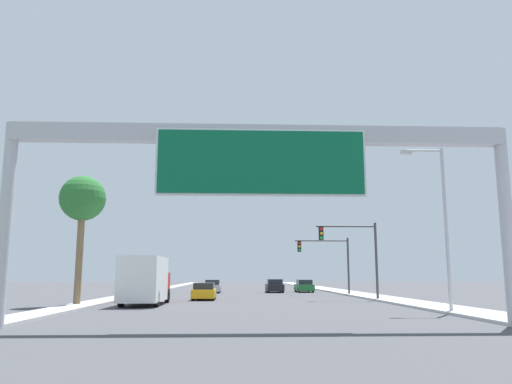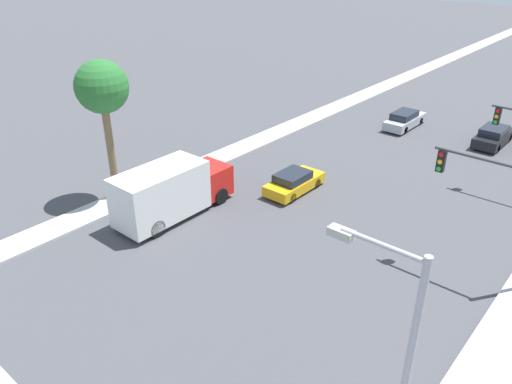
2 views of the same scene
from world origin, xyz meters
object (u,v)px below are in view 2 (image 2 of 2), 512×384
object	(u,v)px
car_far_right	(493,136)
car_near_left	(294,182)
truck_box_primary	(171,191)
traffic_light_near_intersection	(500,200)
palm_tree_background	(102,90)
car_near_center	(405,120)

from	to	relation	value
car_far_right	car_near_left	bearing A→B (deg)	-113.05
car_far_right	car_near_left	world-z (taller)	car_far_right
truck_box_primary	traffic_light_near_intersection	xyz separation A→B (m)	(15.68, 5.54, 2.57)
car_near_left	traffic_light_near_intersection	size ratio (longest dim) A/B	0.70
palm_tree_background	car_near_left	bearing A→B (deg)	45.60
car_near_left	palm_tree_background	xyz separation A→B (m)	(-7.71, -7.87, 6.22)
truck_box_primary	traffic_light_near_intersection	size ratio (longest dim) A/B	1.21
car_near_center	car_near_left	distance (m)	15.70
car_near_left	car_near_center	bearing A→B (deg)	90.00
car_far_right	palm_tree_background	bearing A→B (deg)	-121.16
car_far_right	traffic_light_near_intersection	world-z (taller)	traffic_light_near_intersection
traffic_light_near_intersection	palm_tree_background	distance (m)	21.05
traffic_light_near_intersection	car_far_right	bearing A→B (deg)	106.08
truck_box_primary	traffic_light_near_intersection	world-z (taller)	traffic_light_near_intersection
car_far_right	palm_tree_background	size ratio (longest dim) A/B	0.54
car_far_right	palm_tree_background	xyz separation A→B (m)	(-14.71, -24.32, 6.16)
car_near_center	truck_box_primary	distance (m)	23.05
car_near_left	palm_tree_background	size ratio (longest dim) A/B	0.50
traffic_light_near_intersection	palm_tree_background	size ratio (longest dim) A/B	0.72
car_near_center	car_near_left	bearing A→B (deg)	-90.00
traffic_light_near_intersection	car_near_left	bearing A→B (deg)	172.87
car_near_left	truck_box_primary	size ratio (longest dim) A/B	0.58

